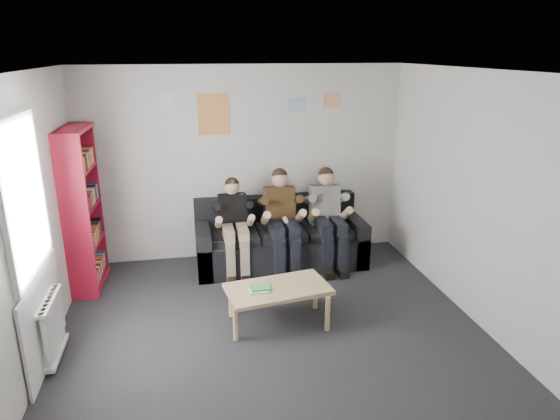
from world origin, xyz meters
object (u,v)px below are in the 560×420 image
Objects in this scene: sofa at (279,241)px; coffee_table at (278,291)px; person_left at (235,227)px; bookshelf at (84,210)px; person_middle at (282,221)px; person_right at (329,219)px.

sofa is 1.65m from coffee_table.
person_left is (-0.31, 1.42, 0.26)m from coffee_table.
bookshelf reaches higher than coffee_table.
bookshelf is at bearing 176.34° from person_left.
person_middle reaches higher than coffee_table.
bookshelf is 1.48× the size of person_right.
person_right is (0.97, 1.41, 0.30)m from coffee_table.
sofa is at bearing 13.42° from person_left.
bookshelf reaches higher than person_right.
bookshelf reaches higher than person_left.
coffee_table is (2.17, -1.41, -0.62)m from bookshelf.
sofa reaches higher than coffee_table.
person_middle is (0.64, -0.01, 0.04)m from person_left.
person_middle is at bearing -90.00° from sofa.
coffee_table is at bearing -81.44° from person_left.
person_right is (3.14, 0.00, -0.33)m from bookshelf.
person_left reaches higher than coffee_table.
person_middle is at bearing -176.24° from person_right.
person_right is (0.64, -0.21, 0.36)m from sofa.
sofa is 0.77m from person_right.
person_left is at bearing -176.55° from person_right.
person_middle is (0.33, 1.41, 0.30)m from coffee_table.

